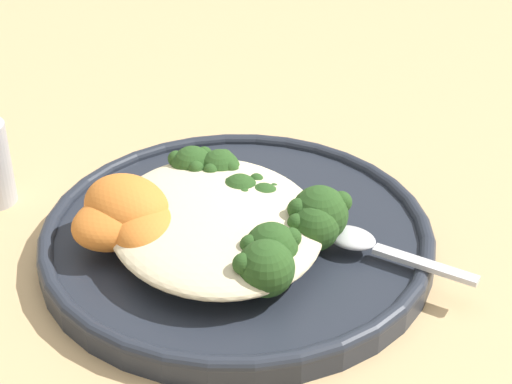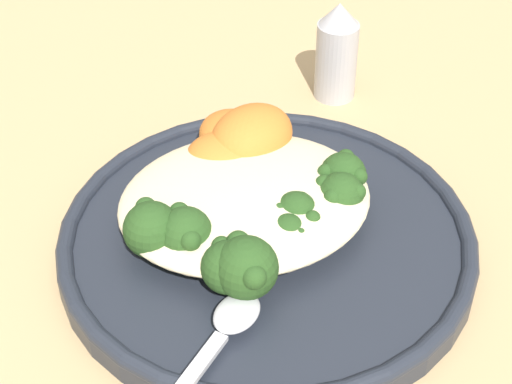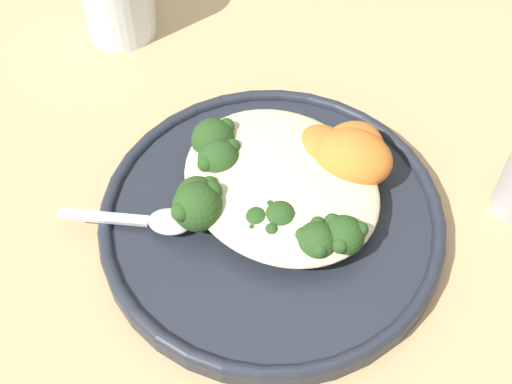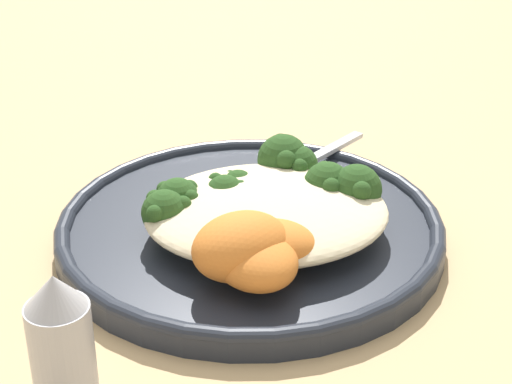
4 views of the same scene
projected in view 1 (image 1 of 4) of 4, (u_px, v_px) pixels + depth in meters
name	position (u px, v px, depth m)	size (l,w,h in m)	color
ground_plane	(255.00, 263.00, 0.62)	(4.00, 4.00, 0.00)	tan
plate	(237.00, 237.00, 0.63)	(0.29, 0.29, 0.02)	#232833
quinoa_mound	(215.00, 222.00, 0.61)	(0.18, 0.15, 0.03)	beige
broccoli_stalk_0	(255.00, 262.00, 0.56)	(0.12, 0.06, 0.04)	#9EBC66
broccoli_stalk_1	(256.00, 245.00, 0.58)	(0.09, 0.07, 0.04)	#9EBC66
broccoli_stalk_2	(283.00, 228.00, 0.60)	(0.07, 0.12, 0.03)	#9EBC66
broccoli_stalk_3	(309.00, 216.00, 0.60)	(0.05, 0.11, 0.04)	#9EBC66
broccoli_stalk_4	(243.00, 212.00, 0.62)	(0.05, 0.09, 0.03)	#9EBC66
broccoli_stalk_5	(239.00, 200.00, 0.63)	(0.06, 0.07, 0.03)	#9EBC66
broccoli_stalk_6	(218.00, 179.00, 0.65)	(0.10, 0.05, 0.03)	#9EBC66
broccoli_stalk_7	(197.00, 182.00, 0.65)	(0.12, 0.04, 0.03)	#9EBC66
sweet_potato_chunk_0	(119.00, 221.00, 0.60)	(0.07, 0.05, 0.03)	orange
sweet_potato_chunk_1	(146.00, 230.00, 0.59)	(0.06, 0.05, 0.03)	orange
sweet_potato_chunk_2	(127.00, 207.00, 0.61)	(0.07, 0.05, 0.04)	orange
sweet_potato_chunk_3	(112.00, 216.00, 0.60)	(0.04, 0.04, 0.04)	orange
spoon	(368.00, 244.00, 0.60)	(0.09, 0.09, 0.01)	silver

